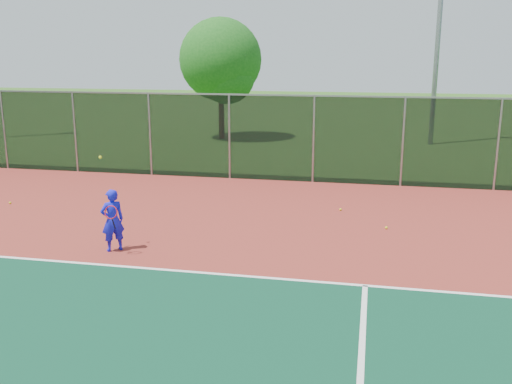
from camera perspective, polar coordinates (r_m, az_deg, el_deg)
ground at (r=8.98m, az=-2.92°, el=-15.86°), size 120.00×120.00×0.00m
court_apron at (r=10.72m, az=-0.19°, el=-10.65°), size 30.00×20.00×0.02m
fence_back at (r=19.86m, az=5.78°, el=5.37°), size 30.00×0.06×3.03m
tennis_player at (r=13.34m, az=-14.16°, el=-2.74°), size 0.62×0.72×2.18m
practice_ball_0 at (r=16.56m, az=8.45°, el=-1.74°), size 0.07×0.07×0.07m
practice_ball_2 at (r=15.08m, az=12.90°, el=-3.50°), size 0.07×0.07×0.07m
practice_ball_3 at (r=18.63m, az=-23.37°, el=-1.00°), size 0.07×0.07×0.07m
floodlight_n at (r=29.54m, az=17.95°, el=17.27°), size 0.90×0.40×11.60m
tree_back_left at (r=30.01m, az=-3.41°, el=12.72°), size 4.24×4.24×6.23m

